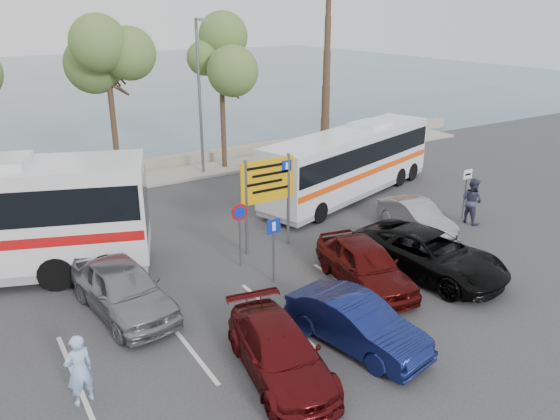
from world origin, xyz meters
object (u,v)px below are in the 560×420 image
car_silver_a (123,288)px  car_silver_b (416,217)px  car_blue (356,323)px  direction_sign (268,188)px  street_lamp_right (200,90)px  coach_bus_right (350,165)px  pedestrian_near (79,370)px  pedestrian_far (472,201)px  suv_black (429,254)px  car_maroon (280,352)px  car_red (365,264)px

car_silver_a → car_silver_b: 12.00m
car_blue → direction_sign: bearing=68.4°
street_lamp_right → coach_bus_right: street_lamp_right is taller
pedestrian_near → car_silver_b: bearing=-177.9°
coach_bus_right → pedestrian_far: size_ratio=5.62×
car_blue → suv_black: suv_black is taller
car_maroon → pedestrian_far: (12.28, 4.50, 0.35)m
car_blue → car_silver_b: size_ratio=1.07×
street_lamp_right → car_maroon: bearing=-108.2°
car_silver_b → coach_bus_right: bearing=93.0°
car_red → pedestrian_near: (-9.22, -1.01, 0.13)m
car_maroon → coach_bus_right: bearing=54.8°
street_lamp_right → car_red: 15.03m
pedestrian_far → street_lamp_right: bearing=26.3°
car_silver_a → pedestrian_far: size_ratio=2.36×
car_red → pedestrian_far: size_ratio=2.29×
direction_sign → car_red: 4.66m
car_red → suv_black: (2.40, -0.48, -0.02)m
car_silver_b → pedestrian_near: (-14.02, -3.50, 0.26)m
coach_bus_right → car_blue: size_ratio=2.66×
car_silver_b → pedestrian_far: bearing=-1.8°
street_lamp_right → car_maroon: street_lamp_right is taller
suv_black → car_silver_b: bearing=40.9°
direction_sign → pedestrian_far: direction_sign is taller
car_silver_a → car_blue: car_silver_a is taller
pedestrian_near → suv_black: bearing=170.7°
coach_bus_right → pedestrian_far: 5.94m
coach_bus_right → pedestrian_near: 16.84m
direction_sign → car_maroon: 7.81m
suv_black → car_blue: bearing=-167.3°
car_silver_a → pedestrian_near: bearing=-127.1°
direction_sign → suv_black: (3.60, -4.67, -1.68)m
suv_black → direction_sign: bearing=117.4°
suv_black → car_silver_a: bearing=152.6°
coach_bus_right → car_silver_a: size_ratio=2.38×
coach_bus_right → car_blue: coach_bus_right is taller
car_silver_a → suv_black: bearing=-24.3°
coach_bus_right → pedestrian_near: (-14.52, -8.50, -0.67)m
car_silver_a → car_red: size_ratio=1.03×
car_silver_b → pedestrian_far: size_ratio=1.97×
direction_sign → car_blue: direction_sign is taller
pedestrian_near → car_silver_a: bearing=-131.9°
street_lamp_right → coach_bus_right: (4.50, -7.02, -3.03)m
car_red → coach_bus_right: bearing=65.4°
direction_sign → coach_bus_right: direction_sign is taller
car_silver_a → suv_black: car_silver_a is taller
car_maroon → pedestrian_far: size_ratio=2.22×
suv_black → pedestrian_near: 11.63m
coach_bus_right → pedestrian_near: bearing=-149.7°
car_blue → street_lamp_right: bearing=68.0°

